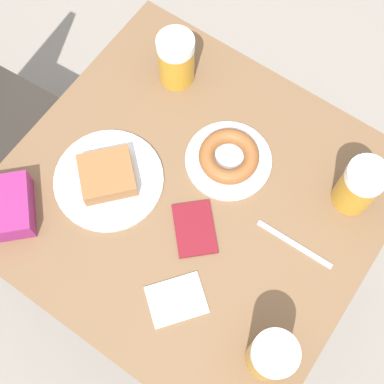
% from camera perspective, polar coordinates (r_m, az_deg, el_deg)
% --- Properties ---
extents(ground_plane, '(8.00, 8.00, 0.00)m').
position_cam_1_polar(ground_plane, '(1.98, -0.00, -8.47)').
color(ground_plane, gray).
extents(table, '(0.79, 0.84, 0.78)m').
position_cam_1_polar(table, '(1.31, -0.00, -1.58)').
color(table, brown).
rests_on(table, ground_plane).
extents(plate_with_cake, '(0.26, 0.26, 0.05)m').
position_cam_1_polar(plate_with_cake, '(1.25, -8.95, 1.54)').
color(plate_with_cake, silver).
rests_on(plate_with_cake, table).
extents(plate_with_donut, '(0.20, 0.20, 0.05)m').
position_cam_1_polar(plate_with_donut, '(1.25, 3.94, 3.68)').
color(plate_with_donut, silver).
rests_on(plate_with_donut, table).
extents(beer_mug_left, '(0.09, 0.09, 0.14)m').
position_cam_1_polar(beer_mug_left, '(1.32, -1.71, 13.97)').
color(beer_mug_left, '#C68C23').
rests_on(beer_mug_left, table).
extents(beer_mug_center, '(0.09, 0.09, 0.14)m').
position_cam_1_polar(beer_mug_center, '(1.09, 8.43, -16.92)').
color(beer_mug_center, '#C68C23').
rests_on(beer_mug_center, table).
extents(beer_mug_right, '(0.09, 0.09, 0.14)m').
position_cam_1_polar(beer_mug_right, '(1.22, 17.42, 0.62)').
color(beer_mug_right, '#C68C23').
rests_on(beer_mug_right, table).
extents(napkin_folded, '(0.15, 0.15, 0.00)m').
position_cam_1_polar(napkin_folded, '(1.17, -1.66, -11.42)').
color(napkin_folded, white).
rests_on(napkin_folded, table).
extents(fork, '(0.02, 0.19, 0.00)m').
position_cam_1_polar(fork, '(1.21, 10.85, -5.50)').
color(fork, silver).
rests_on(fork, table).
extents(passport_near_edge, '(0.15, 0.15, 0.01)m').
position_cam_1_polar(passport_near_edge, '(1.20, 0.28, -3.93)').
color(passport_near_edge, maroon).
rests_on(passport_near_edge, table).
extents(blue_pouch, '(0.17, 0.17, 0.06)m').
position_cam_1_polar(blue_pouch, '(1.26, -19.06, -1.53)').
color(blue_pouch, '#8C2366').
rests_on(blue_pouch, table).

